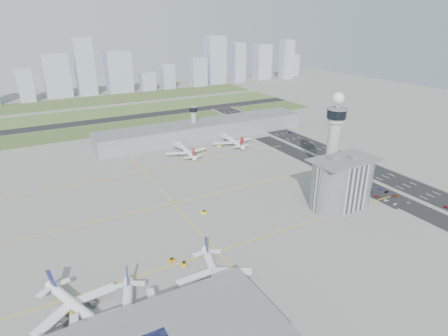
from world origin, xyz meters
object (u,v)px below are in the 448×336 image
car_lot_2 (377,196)px  car_lot_7 (396,195)px  control_tower (334,135)px  car_lot_6 (409,203)px  car_lot_9 (380,189)px  car_hw_4 (246,121)px  secondary_tower (194,120)px  car_lot_1 (386,200)px  jet_bridge_far_1 (223,137)px  car_lot_0 (395,204)px  airplane_far_a (186,148)px  tug_2 (184,264)px  tug_4 (205,151)px  car_hw_1 (341,158)px  car_lot_8 (387,192)px  tug_3 (204,212)px  car_lot_10 (369,185)px  car_lot_11 (364,181)px  jet_bridge_near_1 (156,317)px  car_hw_2 (290,133)px  airplane_near_c (215,271)px  tug_1 (172,260)px  tug_0 (72,309)px  car_lot_5 (352,183)px  airplane_near_b (126,311)px  airplane_far_b (232,138)px  jet_bridge_near_2 (224,292)px  airplane_near_a (76,302)px  admin_building (342,183)px  car_hw_0 (447,207)px  tug_5 (219,145)px

car_lot_2 → car_lot_7: (11.73, -5.47, 0.07)m
control_tower → car_lot_6: control_tower is taller
car_lot_9 → car_hw_4: (14.74, 198.30, 0.01)m
secondary_tower → car_lot_1: (52.19, -183.31, -18.23)m
jet_bridge_far_1 → car_lot_0: (30.82, -171.60, -2.27)m
airplane_far_a → car_lot_0: 170.18m
tug_2 → tug_4: bearing=-92.3°
car_hw_1 → secondary_tower: bearing=117.5°
jet_bridge_far_1 → car_lot_8: (41.38, -156.64, -2.24)m
tug_4 → car_lot_6: bearing=-8.8°
tug_3 → car_lot_10: bearing=125.4°
tug_2 → car_lot_11: tug_2 is taller
car_lot_6 → car_lot_11: bearing=-8.3°
car_lot_10 → car_lot_2: bearing=149.5°
jet_bridge_near_1 → car_hw_2: jet_bridge_near_1 is taller
airplane_near_c → tug_1: bearing=-139.7°
car_lot_2 → car_lot_6: (10.04, -16.30, 0.09)m
secondary_tower → car_hw_4: 84.81m
tug_0 → car_lot_5: bearing=-133.6°
airplane_near_c → car_lot_8: 147.17m
airplane_near_b → airplane_far_b: 225.39m
airplane_far_b → car_hw_1: size_ratio=11.45×
jet_bridge_near_2 → car_lot_2: 139.42m
jet_bridge_near_2 → car_lot_1: (135.19, 27.69, -2.28)m
car_lot_0 → car_lot_10: bearing=-20.6°
airplane_near_b → car_lot_2: airplane_near_b is taller
airplane_near_b → car_lot_0: airplane_near_b is taller
jet_bridge_near_1 → car_hw_1: jet_bridge_near_1 is taller
airplane_near_a → airplane_near_b: 21.69m
jet_bridge_near_1 → car_hw_2: (205.96, 179.13, -2.22)m
admin_building → airplane_far_a: (-47.50, 133.38, -9.24)m
airplane_near_c → airplane_far_a: size_ratio=0.96×
tug_0 → car_lot_2: bearing=-140.2°
airplane_near_c → car_lot_11: 151.57m
tug_4 → car_lot_7: tug_4 is taller
car_hw_0 → car_lot_8: bearing=110.0°
car_hw_1 → car_lot_8: bearing=-117.9°
car_lot_1 → car_lot_10: (10.27, 22.53, -0.02)m
car_hw_0 → tug_0: bearing=172.0°
tug_5 → car_hw_2: tug_5 is taller
car_lot_10 → car_lot_9: bearing=-173.0°
airplane_near_b → car_hw_4: (200.41, 234.05, -5.40)m
car_hw_4 → car_hw_0: bearing=-98.7°
admin_building → car_hw_1: 87.65m
car_lot_11 → car_lot_9: bearing=-174.4°
jet_bridge_near_1 → tug_2: bearing=-30.1°
airplane_far_a → car_lot_1: (77.70, -144.69, -5.50)m
car_hw_2 → tug_1: bearing=-149.2°
car_lot_10 → car_lot_6: bearing=-177.1°
car_hw_4 → car_lot_8: bearing=-102.6°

